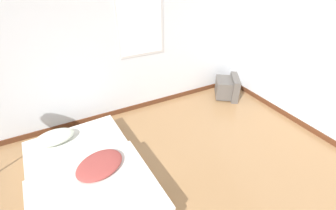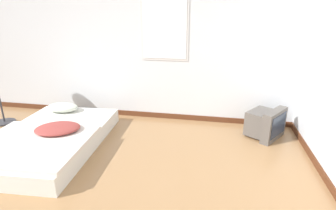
{
  "view_description": "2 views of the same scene",
  "coord_description": "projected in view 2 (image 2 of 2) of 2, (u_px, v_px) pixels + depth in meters",
  "views": [
    {
      "loc": [
        -0.69,
        -0.67,
        2.4
      ],
      "look_at": [
        0.65,
        1.9,
        0.52
      ],
      "focal_mm": 24.0,
      "sensor_mm": 36.0,
      "label": 1
    },
    {
      "loc": [
        1.52,
        -1.48,
        1.76
      ],
      "look_at": [
        0.9,
        1.68,
        0.64
      ],
      "focal_mm": 28.0,
      "sensor_mm": 36.0,
      "label": 2
    }
  ],
  "objects": [
    {
      "name": "wall_back",
      "position": [
        129.0,
        44.0,
        4.41
      ],
      "size": [
        7.93,
        0.08,
        2.6
      ],
      "color": "silver",
      "rests_on": "ground_plane"
    },
    {
      "name": "mattress_bed",
      "position": [
        49.0,
        138.0,
        3.62
      ],
      "size": [
        1.44,
        2.12,
        0.36
      ],
      "color": "silver",
      "rests_on": "ground_plane"
    },
    {
      "name": "crt_tv",
      "position": [
        266.0,
        123.0,
        3.92
      ],
      "size": [
        0.64,
        0.66,
        0.45
      ],
      "color": "#56514C",
      "rests_on": "ground_plane"
    }
  ]
}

